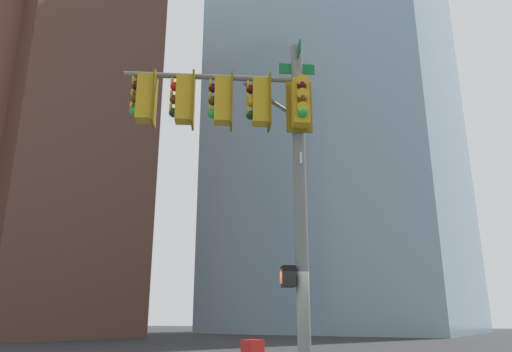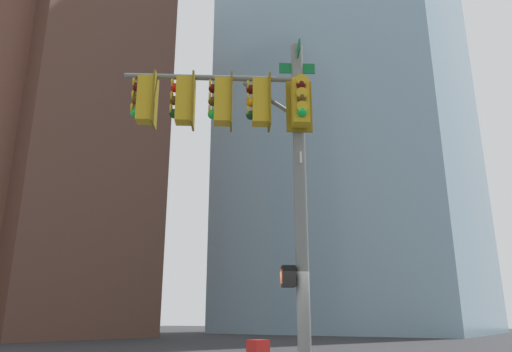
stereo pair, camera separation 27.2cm
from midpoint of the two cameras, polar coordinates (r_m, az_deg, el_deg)
signal_pole_assembly at (r=9.99m, az=-1.51°, el=4.35°), size 3.45×2.73×7.45m
building_brick_midblock at (r=56.72m, az=-23.87°, el=7.71°), size 19.06×15.45×47.32m
building_glass_tower at (r=74.89m, az=9.25°, el=11.77°), size 30.35×25.93×74.06m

